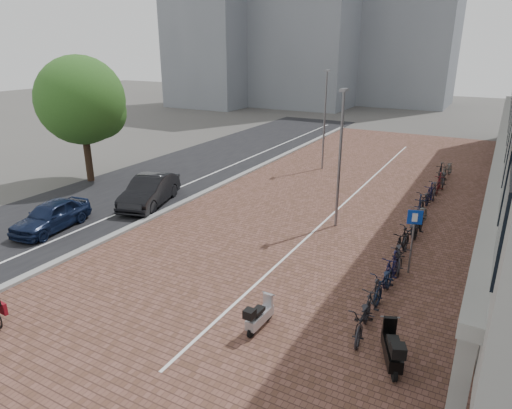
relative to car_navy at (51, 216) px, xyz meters
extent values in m
plane|color=#474442|center=(8.10, -1.95, -0.65)|extent=(140.00, 140.00, 0.00)
cube|color=brown|center=(10.10, 10.05, -0.64)|extent=(14.50, 42.00, 0.04)
cube|color=black|center=(-0.90, 10.05, -0.64)|extent=(8.00, 50.00, 0.03)
cube|color=gray|center=(3.00, 10.05, -0.58)|extent=(0.35, 42.00, 0.14)
cube|color=white|center=(1.10, 10.05, -0.63)|extent=(0.12, 44.00, 0.00)
cube|color=white|center=(10.30, 10.05, -0.61)|extent=(0.10, 30.00, 0.00)
cube|color=gray|center=(16.90, -3.95, 1.05)|extent=(0.35, 0.35, 3.40)
cube|color=gray|center=(16.90, 2.05, 1.05)|extent=(0.35, 0.35, 3.40)
cube|color=gray|center=(16.90, 8.05, 1.05)|extent=(0.35, 0.35, 3.40)
cube|color=gray|center=(16.90, 14.05, 1.05)|extent=(0.35, 0.35, 3.40)
cube|color=gray|center=(16.90, 20.05, 1.05)|extent=(0.35, 0.35, 3.40)
cube|color=gray|center=(16.90, 26.05, 1.05)|extent=(0.35, 0.35, 3.40)
cube|color=gray|center=(16.90, 32.05, 1.05)|extent=(0.35, 0.35, 3.40)
cube|color=gray|center=(4.10, 53.05, 12.35)|extent=(12.00, 10.00, 26.00)
cube|color=gray|center=(-17.90, 40.05, 9.35)|extent=(10.00, 10.00, 20.00)
imported|color=#0E1733|center=(0.00, 0.00, 0.00)|extent=(2.05, 3.99, 1.30)
imported|color=black|center=(1.60, 4.62, 0.10)|extent=(2.83, 4.80, 1.49)
cylinder|color=slate|center=(14.70, 3.42, 0.46)|extent=(0.07, 0.07, 2.23)
cube|color=#0D36AA|center=(14.70, 3.39, 1.53)|extent=(0.49, 0.19, 0.51)
cylinder|color=gray|center=(10.92, 6.40, 2.36)|extent=(0.12, 0.12, 6.02)
cylinder|color=gray|center=(6.81, 15.49, 2.48)|extent=(0.12, 0.12, 6.25)
cylinder|color=#382619|center=(-4.45, 6.18, 0.94)|extent=(0.41, 0.41, 3.19)
sphere|color=#29531C|center=(-4.45, 6.18, 4.13)|extent=(5.01, 5.01, 5.01)
sphere|color=#29531C|center=(-3.88, 6.86, 3.45)|extent=(3.19, 3.19, 3.19)
imported|color=black|center=(14.28, -0.95, -0.13)|extent=(0.87, 2.03, 1.04)
imported|color=black|center=(14.23, 0.20, -0.12)|extent=(0.53, 1.76, 1.05)
imported|color=#121C33|center=(14.30, 1.35, -0.13)|extent=(0.74, 1.99, 1.04)
imported|color=#151336|center=(14.26, 2.50, -0.12)|extent=(0.62, 1.78, 1.05)
imported|color=black|center=(14.29, 3.65, -0.13)|extent=(1.11, 2.08, 1.04)
imported|color=black|center=(14.13, 4.80, -0.12)|extent=(0.61, 1.78, 1.05)
imported|color=black|center=(14.24, 5.95, -0.13)|extent=(0.78, 2.00, 1.04)
imported|color=black|center=(14.38, 7.10, -0.12)|extent=(0.55, 1.76, 1.05)
imported|color=#4C4B46|center=(14.22, 8.25, -0.13)|extent=(0.96, 2.05, 1.04)
imported|color=black|center=(14.00, 9.40, -0.12)|extent=(0.76, 1.80, 1.05)
imported|color=black|center=(14.07, 10.55, -0.13)|extent=(0.80, 2.01, 1.04)
imported|color=#131233|center=(14.11, 11.70, -0.12)|extent=(0.56, 1.76, 1.05)
imported|color=#222227|center=(14.19, 12.85, -0.13)|extent=(0.91, 2.04, 1.04)
imported|color=#54161A|center=(14.25, 14.00, -0.12)|extent=(0.56, 1.77, 1.05)
imported|color=black|center=(14.35, 15.15, -0.13)|extent=(0.90, 2.04, 1.04)
imported|color=black|center=(14.00, 16.30, -0.12)|extent=(0.58, 1.77, 1.05)
imported|color=#55534D|center=(14.28, 17.45, -0.13)|extent=(0.94, 2.05, 1.04)
camera|label=1|loc=(16.81, -11.82, 7.11)|focal=31.49mm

